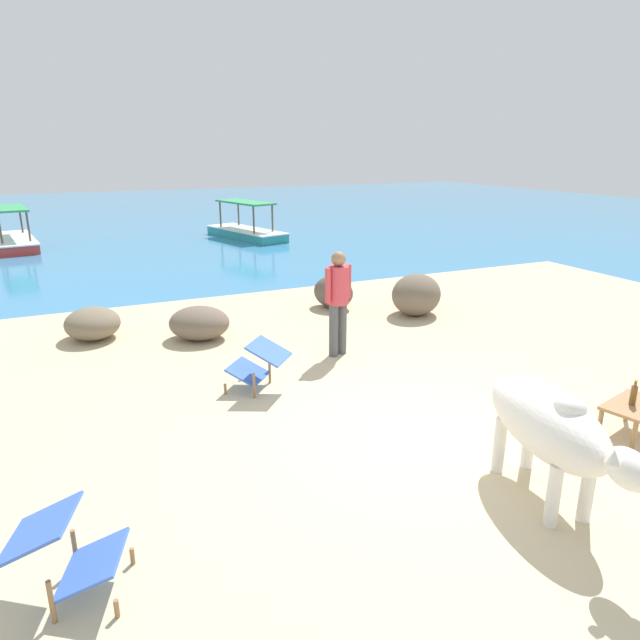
% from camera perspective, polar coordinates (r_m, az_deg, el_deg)
% --- Properties ---
extents(sand_beach, '(18.00, 14.00, 0.04)m').
position_cam_1_polar(sand_beach, '(6.49, 10.26, -11.79)').
color(sand_beach, '#CCB78E').
rests_on(sand_beach, ground).
extents(water_surface, '(60.00, 36.00, 0.03)m').
position_cam_1_polar(water_surface, '(27.01, -17.30, 9.74)').
color(water_surface, teal).
rests_on(water_surface, ground).
extents(cow, '(0.89, 2.02, 1.13)m').
position_cam_1_polar(cow, '(5.44, 22.29, -9.81)').
color(cow, silver).
rests_on(cow, sand_beach).
extents(low_bench_table, '(0.85, 0.62, 0.38)m').
position_cam_1_polar(low_bench_table, '(7.18, 29.17, -7.87)').
color(low_bench_table, olive).
rests_on(low_bench_table, sand_beach).
extents(bottle, '(0.07, 0.07, 0.30)m').
position_cam_1_polar(bottle, '(7.08, 29.23, -6.62)').
color(bottle, brown).
rests_on(bottle, low_bench_table).
extents(deck_chair_near, '(0.89, 0.74, 0.68)m').
position_cam_1_polar(deck_chair_near, '(4.63, -24.26, -20.39)').
color(deck_chair_near, olive).
rests_on(deck_chair_near, sand_beach).
extents(deck_chair_far, '(0.92, 0.91, 0.68)m').
position_cam_1_polar(deck_chair_far, '(7.43, -6.31, -4.33)').
color(deck_chair_far, olive).
rests_on(deck_chair_far, sand_beach).
extents(person_standing, '(0.49, 0.32, 1.62)m').
position_cam_1_polar(person_standing, '(8.48, 1.86, 2.50)').
color(person_standing, '#4C4C51').
rests_on(person_standing, sand_beach).
extents(shore_rock_large, '(0.94, 1.05, 0.64)m').
position_cam_1_polar(shore_rock_large, '(11.22, 1.36, 2.84)').
color(shore_rock_large, brown).
rests_on(shore_rock_large, sand_beach).
extents(shore_rock_medium, '(0.95, 1.03, 0.53)m').
position_cam_1_polar(shore_rock_medium, '(10.15, -22.09, -0.32)').
color(shore_rock_medium, '#756651').
rests_on(shore_rock_medium, sand_beach).
extents(shore_rock_small, '(1.41, 1.37, 0.79)m').
position_cam_1_polar(shore_rock_small, '(10.89, 9.75, 2.56)').
color(shore_rock_small, '#6B5B4C').
rests_on(shore_rock_small, sand_beach).
extents(shore_rock_flat, '(1.32, 1.28, 0.55)m').
position_cam_1_polar(shore_rock_flat, '(9.60, -12.16, -0.29)').
color(shore_rock_flat, '#6B5B4C').
rests_on(shore_rock_flat, sand_beach).
extents(boat_teal, '(2.12, 3.85, 1.29)m').
position_cam_1_polar(boat_teal, '(20.42, -7.51, 9.02)').
color(boat_teal, teal).
rests_on(boat_teal, water_surface).
extents(boat_red, '(1.67, 3.80, 1.29)m').
position_cam_1_polar(boat_red, '(20.81, -28.68, 7.23)').
color(boat_red, '#C63833').
rests_on(boat_red, water_surface).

